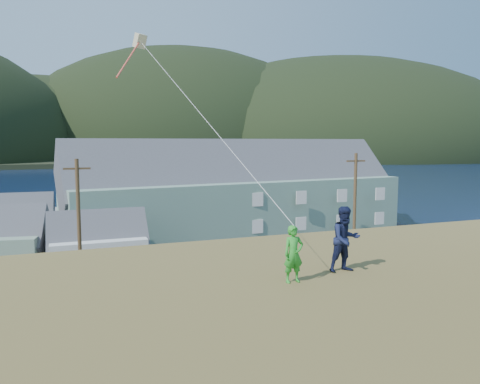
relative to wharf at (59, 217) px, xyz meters
The scene contains 14 objects.
ground 40.45m from the wharf, 81.47° to the right, with size 900.00×900.00×0.00m, color #0A1638.
grass_strip 42.43m from the wharf, 81.87° to the right, with size 110.00×8.00×0.10m, color #4C3D19.
waterfront_lot 23.77m from the wharf, 75.38° to the right, with size 72.00×36.00×0.12m, color #28282B.
wharf is the anchor object (origin of this frame).
far_shore 290.06m from the wharf, 88.81° to the left, with size 900.00×320.00×2.00m, color black.
far_hills 242.97m from the wharf, 80.14° to the left, with size 760.00×265.00×143.00m.
lodge 27.93m from the wharf, 45.23° to the right, with size 39.05×15.04×13.39m.
shed_white 29.60m from the wharf, 83.30° to the right, with size 7.85×5.25×6.26m.
shed_palegreen_far 15.47m from the wharf, 109.23° to the right, with size 9.83×5.82×6.48m.
utility_poles 39.05m from the wharf, 82.93° to the right, with size 32.83×0.24×9.82m.
parked_cars 19.44m from the wharf, 89.74° to the right, with size 22.36×13.43×1.56m.
kite_flyer_green 59.06m from the wharf, 83.51° to the right, with size 0.54×0.35×1.47m, color green.
kite_flyer_navy 58.92m from the wharf, 81.71° to the right, with size 0.89×0.69×1.82m, color #161C3D.
kite_rig 51.84m from the wharf, 85.24° to the right, with size 1.86×4.73×11.03m.
Camera 1 is at (-4.72, -28.70, 10.80)m, focal length 35.00 mm.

